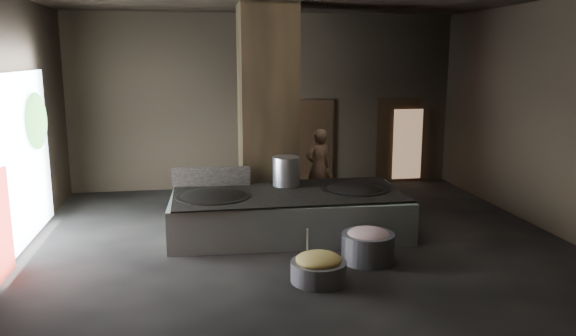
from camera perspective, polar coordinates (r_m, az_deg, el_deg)
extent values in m
cube|color=black|center=(10.81, 0.91, -7.45)|extent=(10.00, 9.00, 0.10)
cube|color=black|center=(14.77, -2.25, 6.76)|extent=(10.00, 0.10, 4.50)
cube|color=black|center=(5.93, 8.91, -0.29)|extent=(10.00, 0.10, 4.50)
cube|color=black|center=(10.62, -26.99, 3.73)|extent=(0.10, 9.00, 4.50)
cube|color=black|center=(12.26, 24.95, 4.77)|extent=(0.10, 9.00, 4.50)
cube|color=black|center=(12.12, -2.08, 5.75)|extent=(1.20, 1.20, 4.50)
cube|color=#B6CABA|center=(11.01, 0.02, -4.67)|extent=(4.60, 2.35, 0.78)
cube|color=black|center=(10.90, 0.02, -2.53)|extent=(4.41, 2.12, 0.03)
ellipsoid|color=black|center=(10.73, -7.60, -3.22)|extent=(1.42, 1.42, 0.39)
cylinder|color=black|center=(10.72, -7.61, -2.86)|extent=(1.45, 1.45, 0.05)
ellipsoid|color=black|center=(11.26, 6.78, -2.51)|extent=(1.32, 1.32, 0.37)
cylinder|color=black|center=(11.24, 6.79, -2.16)|extent=(1.35, 1.35, 0.05)
cylinder|color=#B8BCC1|center=(11.37, -0.18, -0.33)|extent=(0.55, 0.55, 0.59)
cube|color=black|center=(11.45, -7.78, -0.86)|extent=(1.57, 0.13, 0.39)
imported|color=#996E4E|center=(13.01, 3.12, 0.09)|extent=(0.75, 0.61, 1.79)
cylinder|color=slate|center=(8.83, 3.13, -10.43)|extent=(1.04, 1.04, 0.32)
ellipsoid|color=#90A34F|center=(8.76, 3.14, -9.27)|extent=(0.71, 0.71, 0.22)
cylinder|color=#B8BCC1|center=(8.80, 1.98, -7.78)|extent=(0.10, 0.34, 0.62)
cylinder|color=slate|center=(9.68, 8.12, -7.98)|extent=(0.98, 0.98, 0.49)
ellipsoid|color=#AC6A67|center=(9.62, 8.15, -6.83)|extent=(0.74, 0.74, 0.28)
cube|color=black|center=(15.01, 2.38, 2.41)|extent=(1.18, 0.08, 2.38)
cube|color=#8C6647|center=(14.99, 1.69, 2.21)|extent=(0.75, 0.04, 1.77)
cube|color=black|center=(15.67, 11.01, 2.59)|extent=(1.18, 0.08, 2.38)
cube|color=#8C6647|center=(15.70, 12.04, 2.38)|extent=(0.81, 0.04, 1.92)
cube|color=white|center=(10.87, -25.87, 0.50)|extent=(0.04, 4.20, 3.10)
cube|color=maroon|center=(9.81, -27.19, -5.21)|extent=(0.05, 0.90, 1.70)
ellipsoid|color=#194714|center=(11.81, -24.19, 4.38)|extent=(0.28, 1.10, 1.10)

